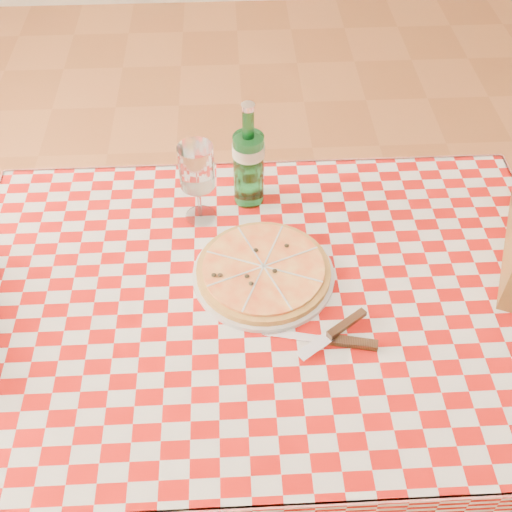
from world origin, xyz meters
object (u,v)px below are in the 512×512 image
(dining_table, at_px, (266,324))
(pizza_plate, at_px, (263,270))
(water_bottle, at_px, (248,155))
(wine_glass, at_px, (198,184))

(dining_table, xyz_separation_m, pizza_plate, (-0.00, 0.05, 0.12))
(pizza_plate, distance_m, water_bottle, 0.28)
(pizza_plate, bearing_deg, dining_table, -85.72)
(dining_table, bearing_deg, wine_glass, 119.42)
(pizza_plate, relative_size, water_bottle, 1.14)
(water_bottle, bearing_deg, pizza_plate, -85.38)
(dining_table, distance_m, water_bottle, 0.39)
(water_bottle, bearing_deg, dining_table, -85.44)
(wine_glass, bearing_deg, dining_table, -60.58)
(water_bottle, height_order, wine_glass, water_bottle)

